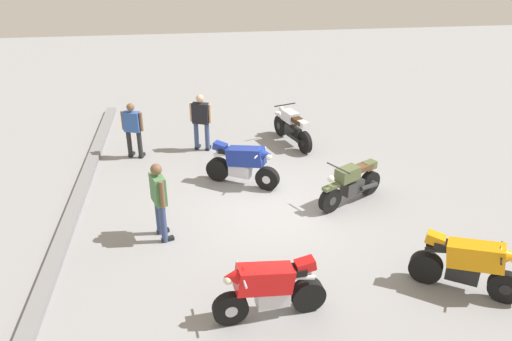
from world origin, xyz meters
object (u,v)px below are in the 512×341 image
(motorcycle_blue_sportbike, at_px, (243,163))
(person_in_black_shirt, at_px, (201,119))
(motorcycle_olive_vintage, at_px, (352,184))
(motorcycle_orange_sportbike, at_px, (468,264))
(motorcycle_red_sportbike, at_px, (269,288))
(person_in_blue_shirt, at_px, (133,128))
(person_in_green_shirt, at_px, (159,196))
(motorcycle_silver_cruiser, at_px, (292,127))

(motorcycle_blue_sportbike, distance_m, person_in_black_shirt, 2.50)
(motorcycle_blue_sportbike, height_order, motorcycle_olive_vintage, motorcycle_blue_sportbike)
(motorcycle_orange_sportbike, height_order, motorcycle_red_sportbike, same)
(person_in_blue_shirt, bearing_deg, person_in_black_shirt, -62.29)
(person_in_blue_shirt, height_order, person_in_green_shirt, person_in_green_shirt)
(motorcycle_red_sportbike, distance_m, person_in_green_shirt, 3.25)
(motorcycle_blue_sportbike, distance_m, motorcycle_orange_sportbike, 5.77)
(motorcycle_red_sportbike, relative_size, person_in_blue_shirt, 1.23)
(motorcycle_orange_sportbike, bearing_deg, motorcycle_red_sportbike, -144.77)
(motorcycle_silver_cruiser, distance_m, person_in_black_shirt, 2.71)
(motorcycle_blue_sportbike, height_order, person_in_green_shirt, person_in_green_shirt)
(motorcycle_blue_sportbike, xyz_separation_m, motorcycle_red_sportbike, (-4.76, 0.04, 0.00))
(motorcycle_olive_vintage, height_order, motorcycle_orange_sportbike, motorcycle_orange_sportbike)
(motorcycle_olive_vintage, xyz_separation_m, motorcycle_silver_cruiser, (3.58, 0.72, 0.03))
(motorcycle_red_sportbike, distance_m, person_in_blue_shirt, 7.32)
(motorcycle_olive_vintage, distance_m, motorcycle_silver_cruiser, 3.65)
(person_in_blue_shirt, distance_m, person_in_green_shirt, 4.25)
(motorcycle_red_sportbike, bearing_deg, person_in_green_shirt, -61.67)
(motorcycle_silver_cruiser, bearing_deg, motorcycle_blue_sportbike, 125.31)
(person_in_blue_shirt, relative_size, person_in_black_shirt, 0.95)
(motorcycle_blue_sportbike, relative_size, motorcycle_orange_sportbike, 1.02)
(motorcycle_orange_sportbike, bearing_deg, motorcycle_silver_cruiser, 136.72)
(motorcycle_olive_vintage, relative_size, person_in_blue_shirt, 1.10)
(person_in_blue_shirt, bearing_deg, person_in_green_shirt, -148.67)
(motorcycle_blue_sportbike, distance_m, motorcycle_olive_vintage, 2.72)
(motorcycle_blue_sportbike, xyz_separation_m, motorcycle_olive_vintage, (-1.20, -2.44, -0.11))
(person_in_black_shirt, relative_size, person_in_green_shirt, 0.97)
(person_in_black_shirt, distance_m, person_in_green_shirt, 4.54)
(person_in_green_shirt, bearing_deg, motorcycle_olive_vintage, -7.00)
(person_in_blue_shirt, bearing_deg, motorcycle_silver_cruiser, -66.22)
(motorcycle_red_sportbike, xyz_separation_m, person_in_blue_shirt, (6.76, 2.78, 0.30))
(motorcycle_blue_sportbike, distance_m, person_in_green_shirt, 2.91)
(motorcycle_olive_vintage, xyz_separation_m, person_in_blue_shirt, (3.21, 5.27, 0.41))
(motorcycle_olive_vintage, distance_m, person_in_blue_shirt, 6.18)
(motorcycle_orange_sportbike, relative_size, motorcycle_silver_cruiser, 0.87)
(motorcycle_red_sportbike, bearing_deg, motorcycle_orange_sportbike, 175.82)
(person_in_blue_shirt, height_order, person_in_black_shirt, person_in_black_shirt)
(motorcycle_red_sportbike, xyz_separation_m, person_in_black_shirt, (7.05, 0.91, 0.36))
(person_in_blue_shirt, relative_size, person_in_green_shirt, 0.92)
(motorcycle_blue_sportbike, relative_size, motorcycle_silver_cruiser, 0.89)
(person_in_blue_shirt, bearing_deg, motorcycle_orange_sportbike, -116.75)
(motorcycle_blue_sportbike, relative_size, motorcycle_red_sportbike, 0.91)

